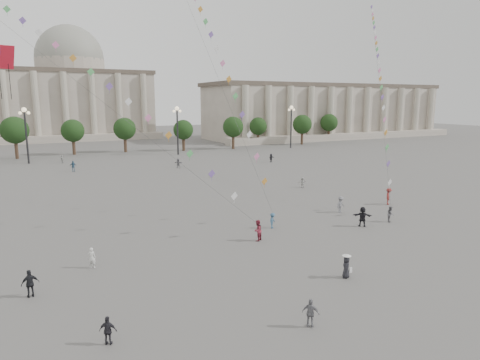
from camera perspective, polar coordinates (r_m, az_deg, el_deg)
name	(u,v)px	position (r m, az deg, el deg)	size (l,w,h in m)	color
ground	(312,289)	(28.62, 9.62, -14.20)	(360.00, 360.00, 0.00)	#504E4C
hall_east	(327,111)	(146.23, 11.49, 8.99)	(84.00, 26.22, 17.20)	gray
hall_central	(73,93)	(150.76, -21.42, 10.73)	(48.30, 34.30, 35.50)	gray
tree_row	(101,130)	(100.16, -18.03, 6.32)	(137.12, 5.12, 8.00)	#3D281E
lamp_post_mid_west	(25,125)	(90.82, -26.70, 6.57)	(2.00, 0.90, 10.65)	#262628
lamp_post_mid_east	(177,122)	(95.88, -8.36, 7.72)	(2.00, 0.90, 10.65)	#262628
lamp_post_far_east	(291,119)	(109.27, 6.85, 8.09)	(2.00, 0.90, 10.65)	#262628
person_crowd_0	(73,166)	(77.94, -21.36, 1.73)	(1.09, 0.45, 1.85)	#355A78
person_crowd_3	(362,217)	(42.69, 16.01, -4.71)	(1.80, 0.57, 1.94)	black
person_crowd_4	(62,159)	(89.63, -22.65, 2.62)	(1.48, 0.47, 1.60)	#B5B5B1
person_crowd_6	(341,204)	(47.33, 13.26, -3.20)	(1.15, 0.66, 1.78)	slate
person_crowd_7	(302,182)	(59.79, 8.32, -0.32)	(1.38, 0.44, 1.49)	beige
person_crowd_8	(389,196)	(52.56, 19.21, -2.06)	(1.25, 0.72, 1.94)	maroon
person_crowd_9	(271,158)	(84.00, 4.17, 2.96)	(1.56, 0.50, 1.69)	black
person_crowd_12	(178,163)	(77.30, -8.23, 2.23)	(1.60, 0.51, 1.73)	slate
person_crowd_13	(92,258)	(33.06, -19.15, -9.76)	(0.56, 0.37, 1.53)	silver
tourist_1	(108,331)	(23.26, -17.18, -18.64)	(0.87, 0.36, 1.49)	#232227
tourist_3	(311,313)	(24.07, 9.40, -17.10)	(0.93, 0.39, 1.59)	slate
tourist_4	(30,284)	(29.85, -26.19, -12.28)	(1.02, 0.43, 1.75)	black
kite_flyer_0	(258,230)	(36.99, 2.35, -6.74)	(0.90, 0.70, 1.84)	maroon
kite_flyer_1	(273,221)	(40.66, 4.36, -5.41)	(0.96, 0.55, 1.49)	#345675
kite_flyer_2	(390,214)	(45.18, 19.42, -4.30)	(0.77, 0.60, 1.59)	#5B5A5F
hat_person	(346,266)	(30.51, 14.00, -11.09)	(0.87, 0.86, 1.69)	black
kite_train_west	(8,15)	(54.10, -28.54, 18.75)	(33.39, 42.15, 65.28)	#3F3F3F
kite_train_east	(378,63)	(69.73, 17.93, 14.67)	(31.19, 36.54, 57.31)	#3F3F3F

